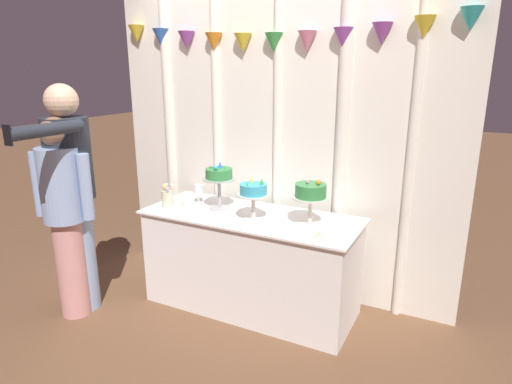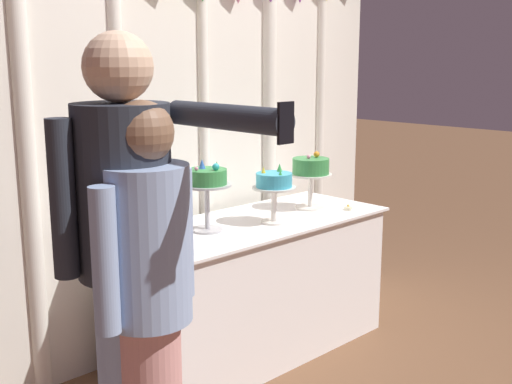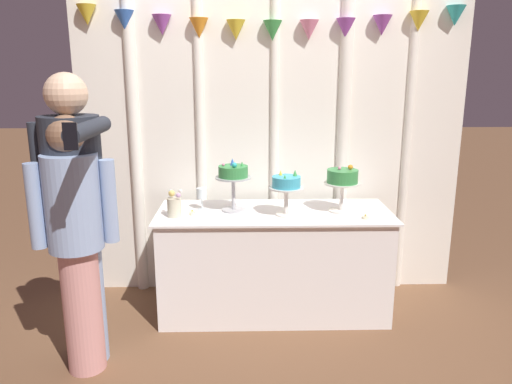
% 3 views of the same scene
% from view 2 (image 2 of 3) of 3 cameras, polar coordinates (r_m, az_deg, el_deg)
% --- Properties ---
extents(ground_plane, '(24.00, 24.00, 0.00)m').
position_cam_2_polar(ground_plane, '(3.71, 0.68, -14.58)').
color(ground_plane, brown).
extents(draped_curtain, '(2.97, 0.15, 2.48)m').
position_cam_2_polar(draped_curtain, '(3.73, -5.23, 6.48)').
color(draped_curtain, white).
rests_on(draped_curtain, ground_plane).
extents(cake_table, '(1.66, 0.66, 0.77)m').
position_cam_2_polar(cake_table, '(3.62, -0.43, -8.59)').
color(cake_table, white).
rests_on(cake_table, ground_plane).
extents(cake_display_leftmost, '(0.25, 0.25, 0.38)m').
position_cam_2_polar(cake_display_leftmost, '(3.28, -4.41, 0.86)').
color(cake_display_leftmost, '#B2B2B7').
rests_on(cake_display_leftmost, cake_table).
extents(cake_display_center, '(0.24, 0.24, 0.32)m').
position_cam_2_polar(cake_display_center, '(3.44, 1.63, 0.67)').
color(cake_display_center, silver).
rests_on(cake_display_center, cake_table).
extents(cake_display_rightmost, '(0.25, 0.25, 0.34)m').
position_cam_2_polar(cake_display_rightmost, '(3.79, 4.91, 1.94)').
color(cake_display_rightmost, silver).
rests_on(cake_display_rightmost, cake_table).
extents(wine_glass, '(0.07, 0.07, 0.16)m').
position_cam_2_polar(wine_glass, '(3.20, -8.02, -2.08)').
color(wine_glass, silver).
rests_on(wine_glass, cake_table).
extents(flower_vase, '(0.11, 0.10, 0.19)m').
position_cam_2_polar(flower_vase, '(2.97, -8.61, -3.94)').
color(flower_vase, beige).
rests_on(flower_vase, cake_table).
extents(tealight_far_left, '(0.04, 0.04, 0.04)m').
position_cam_2_polar(tealight_far_left, '(3.09, -7.22, -4.57)').
color(tealight_far_left, beige).
rests_on(tealight_far_left, cake_table).
extents(tealight_near_left, '(0.05, 0.05, 0.03)m').
position_cam_2_polar(tealight_near_left, '(3.81, 8.23, -1.45)').
color(tealight_near_left, beige).
rests_on(tealight_near_left, cake_table).
extents(guest_girl_blue_dress, '(0.49, 0.77, 1.74)m').
position_cam_2_polar(guest_girl_blue_dress, '(2.28, -11.40, -5.75)').
color(guest_girl_blue_dress, '#93ADD6').
rests_on(guest_girl_blue_dress, ground_plane).
extents(guest_man_pink_jacket, '(0.46, 0.37, 1.52)m').
position_cam_2_polar(guest_man_pink_jacket, '(2.26, -9.60, -9.39)').
color(guest_man_pink_jacket, '#D6938E').
rests_on(guest_man_pink_jacket, ground_plane).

